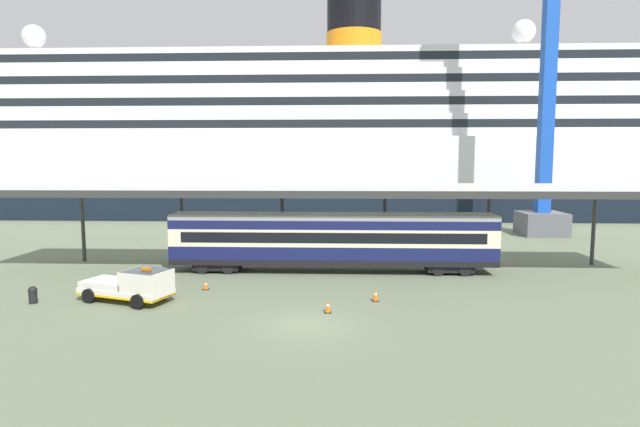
% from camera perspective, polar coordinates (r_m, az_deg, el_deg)
% --- Properties ---
extents(ground_plane, '(400.00, 400.00, 0.00)m').
position_cam_1_polar(ground_plane, '(24.94, -1.52, -12.36)').
color(ground_plane, '#647056').
extents(cruise_ship, '(134.31, 31.15, 33.20)m').
position_cam_1_polar(cruise_ship, '(80.47, -4.96, 7.88)').
color(cruise_ship, black).
rests_on(cruise_ship, ground).
extents(platform_canopy, '(46.78, 5.95, 6.11)m').
position_cam_1_polar(platform_canopy, '(35.89, 1.44, 2.81)').
color(platform_canopy, silver).
rests_on(platform_canopy, ground).
extents(train_carriage, '(22.55, 2.81, 4.11)m').
position_cam_1_polar(train_carriage, '(35.84, 1.42, -2.90)').
color(train_carriage, black).
rests_on(train_carriage, ground).
extents(service_truck, '(5.57, 3.56, 2.02)m').
position_cam_1_polar(service_truck, '(30.25, -20.21, -7.49)').
color(service_truck, silver).
rests_on(service_truck, ground).
extents(traffic_cone_near, '(0.36, 0.36, 0.69)m').
position_cam_1_polar(traffic_cone_near, '(26.69, 0.88, -10.35)').
color(traffic_cone_near, black).
rests_on(traffic_cone_near, ground).
extents(traffic_cone_mid, '(0.36, 0.36, 0.70)m').
position_cam_1_polar(traffic_cone_mid, '(28.93, 6.22, -9.08)').
color(traffic_cone_mid, black).
rests_on(traffic_cone_mid, ground).
extents(traffic_cone_far, '(0.36, 0.36, 0.59)m').
position_cam_1_polar(traffic_cone_far, '(32.01, -12.68, -7.82)').
color(traffic_cone_far, black).
rests_on(traffic_cone_far, ground).
extents(dockside_crane, '(10.72, 4.40, 56.38)m').
position_cam_1_polar(dockside_crane, '(58.92, 24.50, 15.45)').
color(dockside_crane, '#595960').
rests_on(dockside_crane, ground).
extents(quay_bollard, '(0.48, 0.48, 0.96)m').
position_cam_1_polar(quay_bollard, '(32.42, -29.50, -7.87)').
color(quay_bollard, black).
rests_on(quay_bollard, ground).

